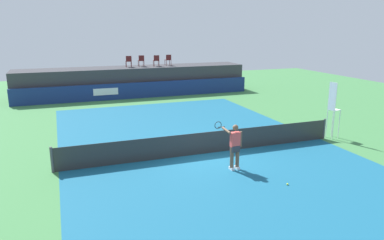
{
  "coord_description": "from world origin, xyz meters",
  "views": [
    {
      "loc": [
        -5.75,
        -13.91,
        5.31
      ],
      "look_at": [
        0.1,
        2.0,
        1.0
      ],
      "focal_mm": 34.45,
      "sensor_mm": 36.0,
      "label": 1
    }
  ],
  "objects": [
    {
      "name": "spectator_chair_right",
      "position": [
        2.93,
        15.36,
        2.69
      ],
      "size": [
        0.45,
        0.45,
        0.89
      ],
      "color": "#561919",
      "rests_on": "spectator_platform"
    },
    {
      "name": "court_inner",
      "position": [
        0.0,
        0.0,
        0.0
      ],
      "size": [
        12.0,
        22.0,
        0.0
      ],
      "primitive_type": "cube",
      "color": "#16597A",
      "rests_on": "ground"
    },
    {
      "name": "spectator_platform",
      "position": [
        0.0,
        15.3,
        1.1
      ],
      "size": [
        18.0,
        2.8,
        2.2
      ],
      "primitive_type": "cube",
      "color": "#38383D",
      "rests_on": "ground"
    },
    {
      "name": "tennis_player",
      "position": [
        0.33,
        -2.04,
        0.96
      ],
      "size": [
        0.71,
        1.12,
        1.77
      ],
      "color": "white",
      "rests_on": "court_inner"
    },
    {
      "name": "tennis_net",
      "position": [
        0.0,
        0.0,
        0.47
      ],
      "size": [
        12.4,
        0.02,
        0.95
      ],
      "primitive_type": "cube",
      "color": "#2D2D2D",
      "rests_on": "ground"
    },
    {
      "name": "tennis_ball",
      "position": [
        1.4,
        -4.02,
        0.04
      ],
      "size": [
        0.07,
        0.07,
        0.07
      ],
      "primitive_type": "sphere",
      "color": "#D8EA33",
      "rests_on": "court_inner"
    },
    {
      "name": "net_post_near",
      "position": [
        -6.2,
        0.0,
        0.5
      ],
      "size": [
        0.1,
        0.1,
        1.0
      ],
      "primitive_type": "cylinder",
      "color": "#4C4C51",
      "rests_on": "ground"
    },
    {
      "name": "ground_plane",
      "position": [
        0.0,
        3.0,
        0.0
      ],
      "size": [
        48.0,
        48.0,
        0.0
      ],
      "primitive_type": "plane",
      "color": "#3D7A42"
    },
    {
      "name": "spectator_chair_far_left",
      "position": [
        -0.36,
        15.22,
        2.69
      ],
      "size": [
        0.48,
        0.48,
        0.89
      ],
      "color": "#561919",
      "rests_on": "spectator_platform"
    },
    {
      "name": "umpire_chair",
      "position": [
        6.59,
        -0.02,
        1.59
      ],
      "size": [
        0.5,
        0.5,
        2.76
      ],
      "color": "white",
      "rests_on": "ground"
    },
    {
      "name": "net_post_far",
      "position": [
        6.2,
        0.0,
        0.5
      ],
      "size": [
        0.1,
        0.1,
        1.0
      ],
      "primitive_type": "cylinder",
      "color": "#4C4C51",
      "rests_on": "ground"
    },
    {
      "name": "spectator_chair_left",
      "position": [
        0.69,
        15.4,
        2.69
      ],
      "size": [
        0.46,
        0.46,
        0.89
      ],
      "color": "#561919",
      "rests_on": "spectator_platform"
    },
    {
      "name": "spectator_chair_center",
      "position": [
        1.85,
        15.09,
        2.69
      ],
      "size": [
        0.48,
        0.48,
        0.89
      ],
      "color": "#561919",
      "rests_on": "spectator_platform"
    },
    {
      "name": "sponsor_wall",
      "position": [
        -0.01,
        13.5,
        0.6
      ],
      "size": [
        18.0,
        0.22,
        1.2
      ],
      "color": "navy",
      "rests_on": "ground"
    }
  ]
}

